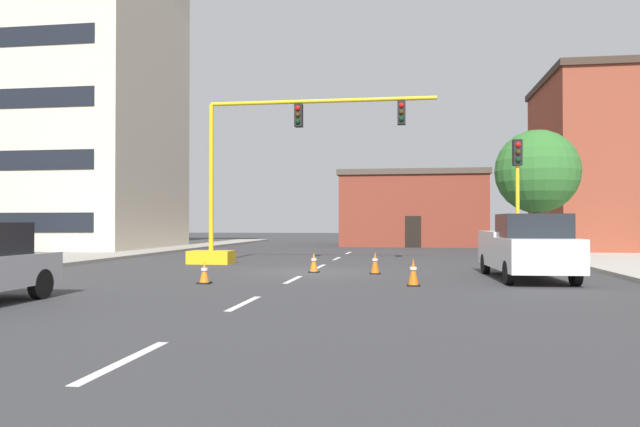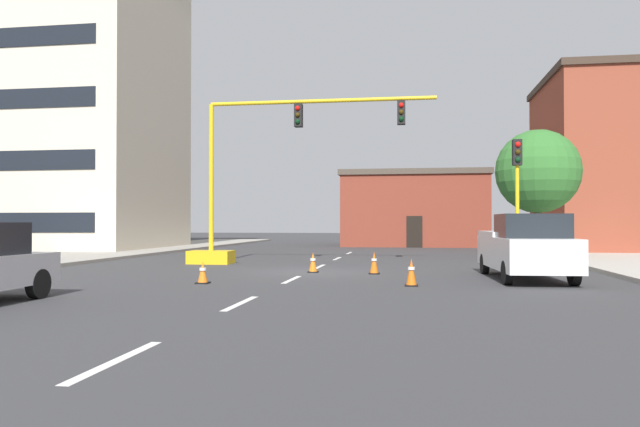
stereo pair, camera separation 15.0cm
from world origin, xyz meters
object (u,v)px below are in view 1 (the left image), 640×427
(traffic_light_pole_right, at_px, (518,174))
(traffic_cone_roadside_d, at_px, (375,263))
(tree_right_mid, at_px, (537,172))
(traffic_cone_roadside_b, at_px, (204,273))
(pickup_truck_white, at_px, (526,247))
(traffic_cone_roadside_c, at_px, (314,263))
(traffic_signal_gantry, at_px, (243,209))
(traffic_cone_roadside_a, at_px, (413,272))

(traffic_light_pole_right, relative_size, traffic_cone_roadside_d, 6.34)
(tree_right_mid, distance_m, traffic_cone_roadside_b, 17.83)
(pickup_truck_white, xyz_separation_m, traffic_cone_roadside_c, (-6.83, 1.58, -0.63))
(traffic_light_pole_right, distance_m, traffic_cone_roadside_c, 8.25)
(traffic_cone_roadside_b, distance_m, traffic_cone_roadside_d, 6.08)
(traffic_signal_gantry, height_order, traffic_cone_roadside_c, traffic_signal_gantry)
(traffic_cone_roadside_b, height_order, traffic_cone_roadside_d, traffic_cone_roadside_d)
(tree_right_mid, bearing_deg, pickup_truck_white, -102.91)
(tree_right_mid, relative_size, traffic_cone_roadside_d, 8.02)
(traffic_cone_roadside_c, bearing_deg, traffic_cone_roadside_b, -119.92)
(tree_right_mid, bearing_deg, traffic_cone_roadside_a, -114.37)
(traffic_light_pole_right, bearing_deg, tree_right_mid, 72.93)
(traffic_signal_gantry, xyz_separation_m, traffic_cone_roadside_c, (3.62, -3.82, -1.97))
(traffic_light_pole_right, height_order, traffic_cone_roadside_b, traffic_light_pole_right)
(pickup_truck_white, height_order, traffic_cone_roadside_c, pickup_truck_white)
(pickup_truck_white, height_order, traffic_cone_roadside_a, pickup_truck_white)
(pickup_truck_white, distance_m, traffic_cone_roadside_d, 4.89)
(traffic_signal_gantry, height_order, traffic_cone_roadside_d, traffic_signal_gantry)
(pickup_truck_white, height_order, traffic_cone_roadside_d, pickup_truck_white)
(traffic_signal_gantry, xyz_separation_m, traffic_cone_roadside_b, (1.16, -8.11, -2.01))
(traffic_light_pole_right, bearing_deg, traffic_cone_roadside_b, -145.69)
(pickup_truck_white, distance_m, traffic_cone_roadside_b, 9.71)
(traffic_cone_roadside_b, relative_size, traffic_cone_roadside_c, 0.91)
(traffic_cone_roadside_d, bearing_deg, pickup_truck_white, -14.99)
(traffic_cone_roadside_b, bearing_deg, pickup_truck_white, 16.23)
(tree_right_mid, relative_size, pickup_truck_white, 1.10)
(tree_right_mid, height_order, traffic_cone_roadside_c, tree_right_mid)
(traffic_cone_roadside_a, xyz_separation_m, traffic_cone_roadside_d, (-1.26, 3.76, -0.00))
(traffic_light_pole_right, distance_m, traffic_cone_roadside_d, 6.56)
(traffic_cone_roadside_c, distance_m, traffic_cone_roadside_d, 2.17)
(traffic_signal_gantry, height_order, traffic_light_pole_right, traffic_signal_gantry)
(traffic_signal_gantry, relative_size, tree_right_mid, 1.69)
(traffic_light_pole_right, distance_m, pickup_truck_white, 4.69)
(traffic_cone_roadside_a, bearing_deg, traffic_cone_roadside_b, -178.01)
(traffic_cone_roadside_a, distance_m, traffic_cone_roadside_c, 5.32)
(traffic_cone_roadside_d, bearing_deg, tree_right_mid, 51.94)
(pickup_truck_white, bearing_deg, traffic_cone_roadside_a, -143.85)
(traffic_signal_gantry, xyz_separation_m, traffic_cone_roadside_d, (5.77, -4.15, -1.95))
(traffic_cone_roadside_d, bearing_deg, traffic_cone_roadside_a, -71.44)
(traffic_cone_roadside_a, xyz_separation_m, traffic_cone_roadside_c, (-3.41, 4.08, -0.03))
(traffic_cone_roadside_c, relative_size, traffic_cone_roadside_d, 0.93)
(traffic_light_pole_right, xyz_separation_m, tree_right_mid, (1.94, 6.32, 0.58))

